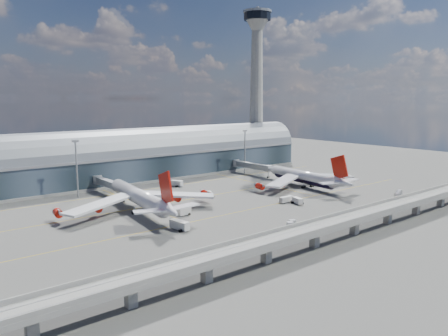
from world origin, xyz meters
TOP-DOWN VIEW (x-y plane):
  - ground at (0.00, 0.00)m, footprint 500.00×500.00m
  - taxi_lines at (0.00, 22.11)m, footprint 200.00×80.12m
  - terminal at (0.00, 77.99)m, footprint 200.00×30.00m
  - control_tower at (85.00, 83.00)m, footprint 19.00×19.00m
  - guideway at (-0.00, -55.00)m, footprint 220.00×8.50m
  - floodlight_mast_left at (-50.00, 55.00)m, footprint 3.00×0.70m
  - floodlight_mast_right at (50.00, 55.00)m, footprint 3.00×0.70m
  - airliner_left at (-40.78, 13.91)m, footprint 63.43×66.72m
  - airliner_right at (46.96, 6.12)m, footprint 57.46×60.09m
  - jet_bridge_left at (-37.00, 53.12)m, footprint 4.40×28.00m
  - jet_bridge_right at (50.64, 51.18)m, footprint 4.40×32.00m
  - service_truck_0 at (-41.76, -15.21)m, footprint 3.77×7.92m
  - service_truck_1 at (-30.35, -0.78)m, footprint 5.28×2.85m
  - service_truck_2 at (15.29, -10.63)m, footprint 6.92×2.31m
  - service_truck_3 at (16.84, -15.58)m, footprint 3.59×5.85m
  - service_truck_4 at (-4.32, 17.93)m, footprint 3.56×4.83m
  - service_truck_5 at (-2.46, 47.56)m, footprint 4.56×6.72m
  - cargo_train_0 at (-9.45, -36.16)m, footprint 5.57×3.99m
  - cargo_train_1 at (57.65, -42.88)m, footprint 7.78×2.88m
  - cargo_train_2 at (64.97, -33.64)m, footprint 10.45×5.63m

SIDE VIEW (x-z plane):
  - ground at x=0.00m, z-range 0.00..0.00m
  - taxi_lines at x=0.00m, z-range 0.00..0.01m
  - cargo_train_1 at x=57.65m, z-range 0.04..1.74m
  - cargo_train_2 at x=64.97m, z-range 0.04..1.81m
  - cargo_train_0 at x=-9.45m, z-range 0.04..1.87m
  - service_truck_4 at x=-4.32m, z-range 0.01..2.56m
  - service_truck_2 at x=15.29m, z-range 0.05..2.54m
  - service_truck_3 at x=16.84m, z-range 0.03..2.68m
  - service_truck_1 at x=-30.35m, z-range 0.01..2.99m
  - service_truck_5 at x=-2.46m, z-range 0.03..3.07m
  - service_truck_0 at x=-41.76m, z-range 0.05..3.20m
  - airliner_right at x=46.96m, z-range -4.59..14.47m
  - jet_bridge_left at x=-37.00m, z-range 1.55..8.80m
  - jet_bridge_right at x=50.64m, z-range 1.56..8.81m
  - guideway at x=0.00m, z-range 1.69..8.89m
  - airliner_left at x=-40.78m, z-range -4.36..15.98m
  - terminal at x=0.00m, z-range -2.66..25.34m
  - floodlight_mast_left at x=-50.00m, z-range 0.78..26.48m
  - floodlight_mast_right at x=50.00m, z-range 0.78..26.48m
  - control_tower at x=85.00m, z-range 0.14..103.14m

